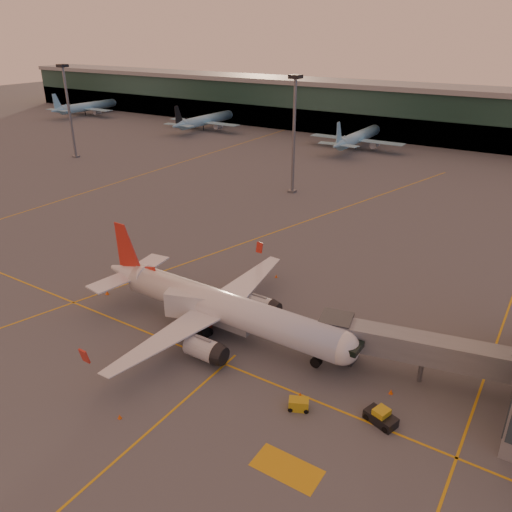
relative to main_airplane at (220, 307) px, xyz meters
The scene contains 16 objects.
ground 10.62m from the main_airplane, 93.99° to the right, with size 600.00×600.00×0.00m, color #4C4F54.
taxi_markings 35.63m from the main_airplane, 103.07° to the left, with size 100.12×173.00×0.01m.
terminal 131.93m from the main_airplane, 90.30° to the left, with size 400.00×20.00×17.60m.
mast_west_far 105.17m from the main_airplane, 150.15° to the left, with size 2.40×2.40×25.60m.
mast_west_near 60.79m from the main_airplane, 110.27° to the left, with size 2.40×2.40×25.60m.
distant_aircraft_row 110.25m from the main_airplane, 101.35° to the left, with size 290.00×34.00×13.00m.
main_airplane is the anchor object (origin of this frame).
jet_bridge 25.11m from the main_airplane, ahead, with size 23.38×7.87×5.61m.
catering_truck 3.53m from the main_airplane, 166.56° to the right, with size 7.08×4.77×5.06m.
gpu_cart 16.52m from the main_airplane, 25.34° to the right, with size 2.32×1.92×1.17m.
pushback_tug 22.76m from the main_airplane, 11.19° to the right, with size 3.41×2.48×1.58m.
cone_nose 21.88m from the main_airplane, ahead, with size 0.43×0.43×0.55m.
cone_tail 19.60m from the main_airplane, behind, with size 0.48×0.48×0.62m.
cone_wing_right 17.75m from the main_airplane, 87.60° to the right, with size 0.38×0.38×0.48m.
cone_wing_left 17.10m from the main_airplane, 96.08° to the left, with size 0.38×0.38×0.49m.
cone_fwd 15.23m from the main_airplane, 20.40° to the right, with size 0.38×0.38×0.48m.
Camera 1 is at (32.62, -31.80, 34.29)m, focal length 35.00 mm.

